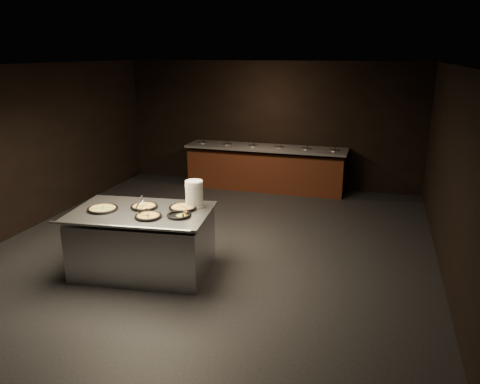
{
  "coord_description": "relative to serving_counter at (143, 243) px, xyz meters",
  "views": [
    {
      "loc": [
        2.48,
        -6.71,
        3.09
      ],
      "look_at": [
        0.37,
        0.3,
        0.89
      ],
      "focal_mm": 35.0,
      "sensor_mm": 36.0,
      "label": 1
    }
  ],
  "objects": [
    {
      "name": "salad_bar",
      "position": [
        0.66,
        4.68,
        -0.01
      ],
      "size": [
        3.7,
        0.83,
        1.18
      ],
      "color": "#4E1A12",
      "rests_on": "ground"
    },
    {
      "name": "plate_stack",
      "position": [
        0.66,
        0.38,
        0.68
      ],
      "size": [
        0.25,
        0.25,
        0.39
      ],
      "primitive_type": "cylinder",
      "color": "silver",
      "rests_on": "serving_counter"
    },
    {
      "name": "room",
      "position": [
        0.66,
        1.13,
        1.0
      ],
      "size": [
        7.02,
        8.02,
        2.92
      ],
      "color": "black",
      "rests_on": "ground"
    },
    {
      "name": "serving_counter",
      "position": [
        0.0,
        0.0,
        0.0
      ],
      "size": [
        2.08,
        1.47,
        0.93
      ],
      "rotation": [
        0.0,
        0.0,
        0.12
      ],
      "color": "silver",
      "rests_on": "ground"
    },
    {
      "name": "pan_cheese_slices_b",
      "position": [
        0.23,
        -0.22,
        0.51
      ],
      "size": [
        0.37,
        0.37,
        0.04
      ],
      "rotation": [
        0.0,
        0.0,
        2.12
      ],
      "color": "black",
      "rests_on": "serving_counter"
    },
    {
      "name": "server_left",
      "position": [
        -0.06,
        0.1,
        0.57
      ],
      "size": [
        0.11,
        0.36,
        0.17
      ],
      "rotation": [
        0.0,
        0.0,
        1.67
      ],
      "color": "silver",
      "rests_on": "serving_counter"
    },
    {
      "name": "pan_veggie_slices",
      "position": [
        0.61,
        -0.06,
        0.51
      ],
      "size": [
        0.34,
        0.34,
        0.04
      ],
      "rotation": [
        0.0,
        0.0,
        -0.63
      ],
      "color": "black",
      "rests_on": "serving_counter"
    },
    {
      "name": "pan_cheese_whole",
      "position": [
        -0.02,
        0.13,
        0.51
      ],
      "size": [
        0.39,
        0.39,
        0.04
      ],
      "rotation": [
        0.0,
        0.0,
        0.06
      ],
      "color": "black",
      "rests_on": "serving_counter"
    },
    {
      "name": "pan_cheese_slices_a",
      "position": [
        0.53,
        0.26,
        0.51
      ],
      "size": [
        0.41,
        0.41,
        0.04
      ],
      "rotation": [
        0.0,
        0.0,
        0.88
      ],
      "color": "black",
      "rests_on": "serving_counter"
    },
    {
      "name": "server_right",
      "position": [
        0.2,
        -0.24,
        0.55
      ],
      "size": [
        0.28,
        0.16,
        0.14
      ],
      "rotation": [
        0.0,
        0.0,
        -0.38
      ],
      "color": "silver",
      "rests_on": "serving_counter"
    },
    {
      "name": "pan_veggie_whole",
      "position": [
        -0.54,
        -0.13,
        0.51
      ],
      "size": [
        0.43,
        0.43,
        0.04
      ],
      "rotation": [
        0.0,
        0.0,
        0.5
      ],
      "color": "black",
      "rests_on": "serving_counter"
    }
  ]
}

